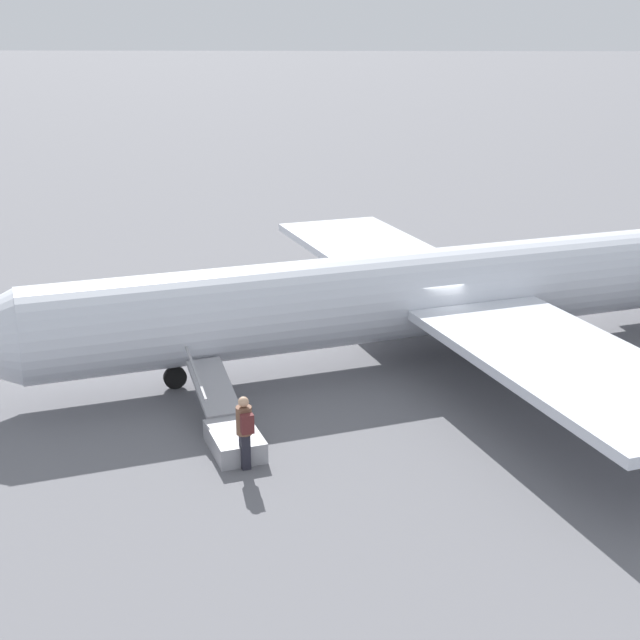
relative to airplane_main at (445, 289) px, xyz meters
name	(u,v)px	position (x,y,z in m)	size (l,w,h in m)	color
ground_plane	(416,356)	(0.84, 0.35, -2.01)	(600.00, 600.00, 0.00)	slate
airplane_main	(445,289)	(0.00, 0.00, 0.00)	(27.47, 21.42, 6.71)	silver
boarding_stairs	(230,429)	(5.65, 6.44, -1.64)	(2.47, 4.10, 1.68)	#99999E
passenger	(245,428)	(5.14, 7.67, -1.01)	(0.45, 0.57, 1.74)	#23232D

